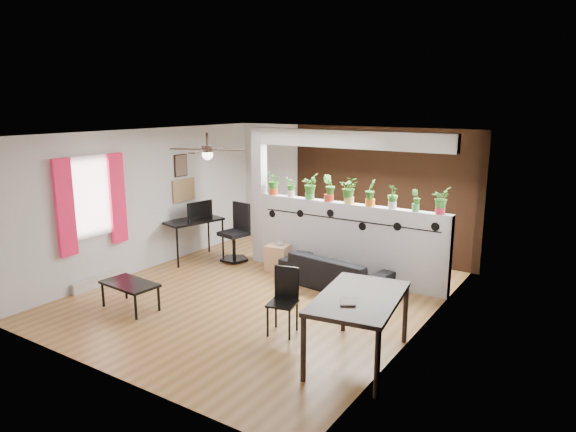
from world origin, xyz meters
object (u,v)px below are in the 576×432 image
Objects in this scene: computer_desk at (193,223)px; coffee_table at (130,285)px; potted_plant_6 at (393,196)px; potted_plant_2 at (310,186)px; potted_plant_3 at (329,187)px; ceiling_fan at (207,151)px; dining_table at (359,303)px; potted_plant_4 at (349,189)px; folding_chair at (285,294)px; potted_plant_7 at (416,200)px; potted_plant_0 at (274,182)px; cube_shelf at (278,258)px; potted_plant_1 at (291,186)px; potted_plant_8 at (441,200)px; potted_plant_5 at (370,192)px; office_chair at (236,236)px; cup at (280,243)px; sofa at (335,272)px.

coffee_table is at bearing -68.75° from computer_desk.
potted_plant_6 is at bearing 9.80° from computer_desk.
potted_plant_2 is 0.40m from potted_plant_3.
ceiling_fan is 2.37m from coffee_table.
potted_plant_2 is 0.28× the size of dining_table.
potted_plant_4 is at bearing 55.17° from coffee_table.
folding_chair is (1.06, -2.44, -1.06)m from potted_plant_2.
potted_plant_7 is 2.79m from folding_chair.
potted_plant_0 is 1.42m from cube_shelf.
potted_plant_1 is 2.77m from potted_plant_8.
potted_plant_7 is (1.19, 0.00, -0.06)m from potted_plant_4.
potted_plant_1 is at bearing 0.00° from potted_plant_0.
potted_plant_8 is (0.79, -0.00, 0.01)m from potted_plant_6.
computer_desk is 1.33× the size of coffee_table.
ceiling_fan reaches higher than dining_table.
potted_plant_3 is 0.79m from potted_plant_5.
potted_plant_1 is 0.33× the size of office_chair.
potted_plant_5 is 0.28× the size of dining_table.
potted_plant_5 reaches higher than dining_table.
potted_plant_3 is at bearing -180.00° from potted_plant_4.
potted_plant_5 is at bearing 0.00° from potted_plant_3.
potted_plant_1 is 0.81× the size of potted_plant_5.
potted_plant_8 is 3.78× the size of cup.
potted_plant_1 is at bearing 180.00° from potted_plant_5.
potted_plant_2 reaches higher than potted_plant_0.
potted_plant_0 is 0.49× the size of folding_chair.
sofa is at bearing -155.23° from potted_plant_7.
potted_plant_6 is 1.60m from sofa.
potted_plant_7 is at bearing 8.07° from cup.
potted_plant_1 is 0.41× the size of folding_chair.
potted_plant_5 reaches higher than sofa.
office_chair is at bearing -169.64° from potted_plant_2.
potted_plant_6 is at bearing -1.06° from cube_shelf.
computer_desk is (-1.79, -0.32, 0.49)m from cube_shelf.
potted_plant_2 is 1.19m from potted_plant_5.
ceiling_fan is 2.43m from computer_desk.
folding_chair is at bearing -118.29° from potted_plant_8.
computer_desk reaches higher than coffee_table.
potted_plant_5 is at bearing 11.93° from cup.
cup is at bearing -164.36° from potted_plant_4.
folding_chair is at bearing 104.04° from sofa.
folding_chair is (1.48, -2.10, 0.00)m from cup.
potted_plant_3 is at bearing 8.23° from office_chair.
potted_plant_4 is (1.60, 1.80, -0.72)m from ceiling_fan.
cup is at bearing 9.98° from computer_desk.
potted_plant_6 is at bearing 0.00° from potted_plant_0.
sofa is (1.61, -0.53, -1.32)m from potted_plant_0.
potted_plant_2 reaches higher than office_chair.
ceiling_fan is at bearing -131.63° from potted_plant_4.
coffee_table is (-0.54, -3.05, -1.22)m from potted_plant_0.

